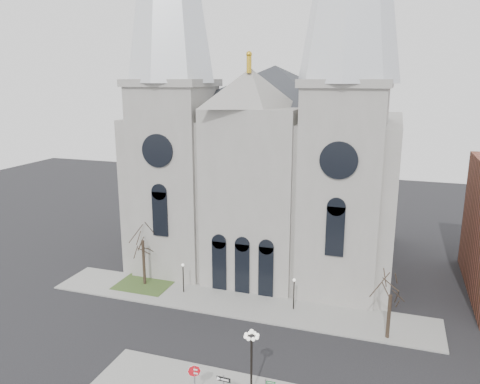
% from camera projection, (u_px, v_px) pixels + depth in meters
% --- Properties ---
extents(ground, '(160.00, 160.00, 0.00)m').
position_uv_depth(ground, '(190.00, 364.00, 37.81)').
color(ground, black).
rests_on(ground, ground).
extents(sidewalk_far, '(40.00, 6.00, 0.14)m').
position_uv_depth(sidewalk_far, '(235.00, 303.00, 47.93)').
color(sidewalk_far, gray).
rests_on(sidewalk_far, ground).
extents(grass_patch, '(6.00, 5.00, 0.18)m').
position_uv_depth(grass_patch, '(145.00, 284.00, 52.24)').
color(grass_patch, '#334B20').
rests_on(grass_patch, ground).
extents(cathedral, '(33.00, 26.66, 54.00)m').
position_uv_depth(cathedral, '(268.00, 114.00, 54.51)').
color(cathedral, gray).
rests_on(cathedral, ground).
extents(tree_left, '(3.20, 3.20, 7.50)m').
position_uv_depth(tree_left, '(142.00, 238.00, 50.94)').
color(tree_left, black).
rests_on(tree_left, ground).
extents(tree_right, '(3.20, 3.20, 6.00)m').
position_uv_depth(tree_right, '(391.00, 292.00, 40.42)').
color(tree_right, black).
rests_on(tree_right, ground).
extents(ped_lamp_left, '(0.32, 0.32, 3.26)m').
position_uv_depth(ped_lamp_left, '(183.00, 273.00, 49.71)').
color(ped_lamp_left, black).
rests_on(ped_lamp_left, sidewalk_far).
extents(ped_lamp_right, '(0.32, 0.32, 3.26)m').
position_uv_depth(ped_lamp_right, '(294.00, 289.00, 46.01)').
color(ped_lamp_right, black).
rests_on(ped_lamp_right, sidewalk_far).
extents(stop_sign, '(0.98, 0.10, 2.71)m').
position_uv_depth(stop_sign, '(195.00, 375.00, 33.08)').
color(stop_sign, slate).
rests_on(stop_sign, sidewalk_near).
extents(globe_lamp, '(1.36, 1.36, 5.32)m').
position_uv_depth(globe_lamp, '(251.00, 355.00, 33.01)').
color(globe_lamp, black).
rests_on(globe_lamp, sidewalk_near).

